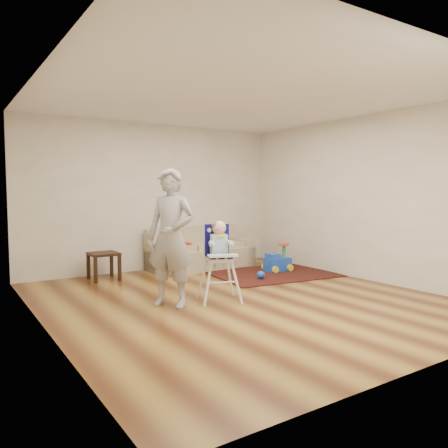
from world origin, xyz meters
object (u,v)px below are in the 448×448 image
adult (171,238)px  high_chair (219,262)px  toy_ball (261,275)px  sofa (201,248)px  side_table (104,266)px  ride_on_toy (277,257)px

adult → high_chair: bearing=41.0°
toy_ball → high_chair: 1.59m
sofa → adult: (-1.67, -2.10, 0.49)m
side_table → sofa: bearing=0.8°
ride_on_toy → adult: bearing=-156.8°
ride_on_toy → adult: size_ratio=0.28×
high_chair → adult: size_ratio=0.62×
sofa → ride_on_toy: sofa is taller
side_table → adult: 2.18m
sofa → ride_on_toy: (1.01, -1.02, -0.12)m
side_table → high_chair: high_chair is taller
toy_ball → side_table: bearing=146.8°
high_chair → adult: bearing=-171.7°
ride_on_toy → toy_ball: ride_on_toy is taller
ride_on_toy → toy_ball: size_ratio=3.68×
toy_ball → high_chair: bearing=-149.5°
toy_ball → sofa: bearing=101.3°
adult → ride_on_toy: bearing=74.7°
high_chair → adult: 0.75m
sofa → side_table: 1.89m
ride_on_toy → adult: 2.96m
toy_ball → adult: size_ratio=0.08×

